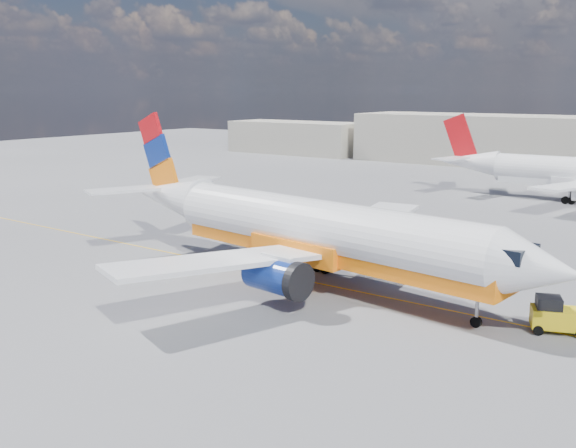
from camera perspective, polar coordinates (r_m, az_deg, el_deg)
The scene contains 6 objects.
ground at distance 41.44m, azimuth -5.51°, elevation -5.05°, with size 240.00×240.00×0.00m, color #58585D.
taxi_line at distance 43.64m, azimuth -2.91°, elevation -4.13°, with size 70.00×0.15×0.01m, color yellow.
terminal_annex at distance 124.52m, azimuth 0.74°, elevation 7.70°, with size 26.00×10.00×6.00m, color #BAB3A0.
main_jet at distance 39.90m, azimuth 1.89°, elevation -0.51°, with size 34.40×27.01×10.42m.
gse_tug at distance 35.29m, azimuth 22.74°, elevation -7.51°, with size 2.90×2.39×1.83m.
traffic_cone at distance 44.56m, azimuth -13.10°, elevation -3.73°, with size 0.40×0.40×0.57m.
Camera 1 is at (26.27, -29.71, 12.01)m, focal length 40.00 mm.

